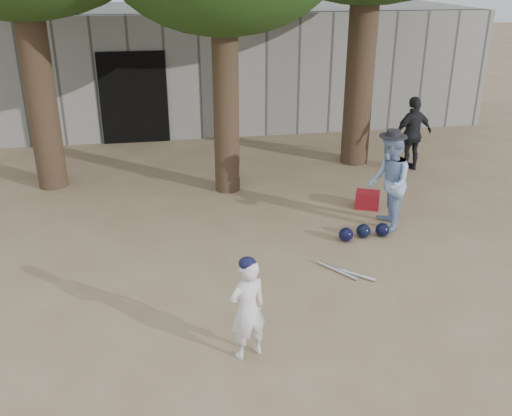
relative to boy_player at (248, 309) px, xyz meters
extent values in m
plane|color=#937C5E|center=(-0.16, 0.97, -0.60)|extent=(70.00, 70.00, 0.00)
imported|color=white|center=(0.00, 0.00, 0.00)|extent=(0.51, 0.42, 1.21)
imported|color=#8CABD8|center=(2.80, 2.92, 0.21)|extent=(0.77, 0.90, 1.62)
imported|color=black|center=(4.43, 5.65, 0.19)|extent=(0.99, 0.59, 1.58)
cube|color=maroon|center=(2.82, 3.83, -0.45)|extent=(0.51, 0.46, 0.30)
cube|color=gray|center=(-0.16, 8.97, 0.90)|extent=(16.00, 0.35, 3.00)
cube|color=black|center=(-1.36, 8.77, 0.50)|extent=(1.60, 0.08, 2.20)
cube|color=slate|center=(-0.16, 11.47, 0.90)|extent=(16.00, 5.00, 3.00)
sphere|color=black|center=(2.00, 2.58, -0.49)|extent=(0.23, 0.23, 0.23)
sphere|color=black|center=(2.32, 2.66, -0.49)|extent=(0.23, 0.23, 0.23)
sphere|color=black|center=(2.64, 2.64, -0.49)|extent=(0.23, 0.23, 0.23)
cylinder|color=silver|center=(1.57, 1.64, -0.58)|extent=(0.45, 0.63, 0.06)
cylinder|color=silver|center=(1.75, 1.52, -0.58)|extent=(0.56, 0.53, 0.06)
cylinder|color=brown|center=(-2.96, 5.97, 2.15)|extent=(0.56, 0.56, 5.50)
cylinder|color=brown|center=(0.44, 5.17, 1.90)|extent=(0.48, 0.48, 5.00)
cylinder|color=brown|center=(3.44, 6.37, 2.30)|extent=(0.60, 0.60, 5.80)
camera|label=1|loc=(-0.83, -5.22, 3.48)|focal=40.00mm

